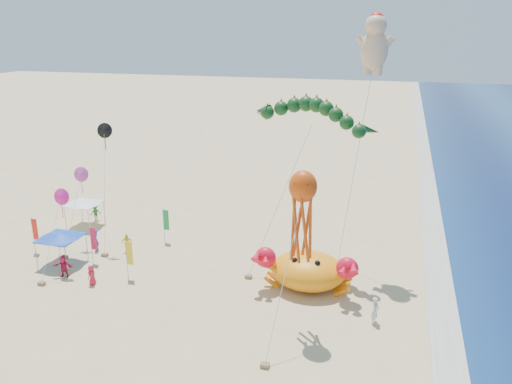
% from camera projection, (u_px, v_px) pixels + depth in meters
% --- Properties ---
extents(ground, '(320.00, 320.00, 0.00)m').
position_uv_depth(ground, '(274.00, 284.00, 37.59)').
color(ground, '#D1B784').
rests_on(ground, ground).
extents(foam_strip, '(320.00, 320.00, 0.00)m').
position_uv_depth(foam_strip, '(442.00, 308.00, 34.39)').
color(foam_strip, silver).
rests_on(foam_strip, ground).
extents(crab_inflatable, '(7.47, 4.61, 3.28)m').
position_uv_depth(crab_inflatable, '(308.00, 270.00, 36.69)').
color(crab_inflatable, orange).
rests_on(crab_inflatable, ground).
extents(dragon_kite, '(10.45, 8.07, 12.90)m').
position_uv_depth(dragon_kite, '(311.00, 118.00, 38.74)').
color(dragon_kite, '#0F3815').
rests_on(dragon_kite, ground).
extents(cherub_kite, '(2.84, 3.15, 19.46)m').
position_uv_depth(cherub_kite, '(375.00, 43.00, 36.71)').
color(cherub_kite, '#EEBC91').
rests_on(cherub_kite, ground).
extents(octopus_kite, '(2.04, 5.96, 10.35)m').
position_uv_depth(octopus_kite, '(302.00, 209.00, 30.19)').
color(octopus_kite, '#D6440B').
rests_on(octopus_kite, ground).
extents(canopy_blue, '(3.31, 3.31, 2.71)m').
position_uv_depth(canopy_blue, '(60.00, 235.00, 40.25)').
color(canopy_blue, gray).
rests_on(canopy_blue, ground).
extents(canopy_white, '(3.13, 3.13, 2.71)m').
position_uv_depth(canopy_white, '(84.00, 202.00, 48.05)').
color(canopy_white, gray).
rests_on(canopy_white, ground).
extents(feather_flags, '(10.69, 7.14, 3.20)m').
position_uv_depth(feather_flags, '(106.00, 236.00, 41.30)').
color(feather_flags, gray).
rests_on(feather_flags, ground).
extents(beachgoers, '(28.97, 12.66, 1.88)m').
position_uv_depth(beachgoers, '(115.00, 251.00, 41.06)').
color(beachgoers, '#1A3C9C').
rests_on(beachgoers, ground).
extents(small_kites, '(3.65, 9.05, 10.86)m').
position_uv_depth(small_kites, '(82.00, 177.00, 40.89)').
color(small_kites, '#CE44AB').
rests_on(small_kites, ground).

